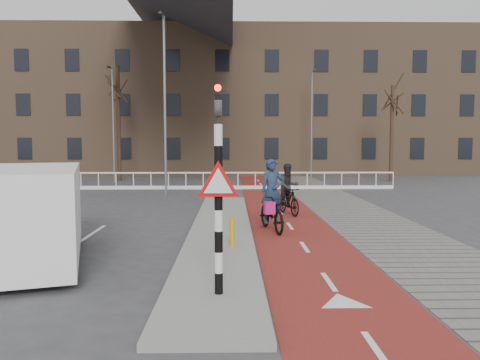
{
  "coord_description": "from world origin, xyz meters",
  "views": [
    {
      "loc": [
        -0.38,
        -9.81,
        2.7
      ],
      "look_at": [
        -0.11,
        5.0,
        1.5
      ],
      "focal_mm": 35.0,
      "sensor_mm": 36.0,
      "label": 1
    }
  ],
  "objects": [
    {
      "name": "ground",
      "position": [
        0.0,
        0.0,
        0.0
      ],
      "size": [
        120.0,
        120.0,
        0.0
      ],
      "primitive_type": "plane",
      "color": "#38383A",
      "rests_on": "ground"
    },
    {
      "name": "bike_lane",
      "position": [
        1.5,
        10.0,
        0.01
      ],
      "size": [
        2.5,
        60.0,
        0.01
      ],
      "primitive_type": "cube",
      "color": "maroon",
      "rests_on": "ground"
    },
    {
      "name": "sidewalk",
      "position": [
        4.3,
        10.0,
        0.01
      ],
      "size": [
        3.0,
        60.0,
        0.01
      ],
      "primitive_type": "cube",
      "color": "slate",
      "rests_on": "ground"
    },
    {
      "name": "curb_island",
      "position": [
        -0.7,
        4.0,
        0.06
      ],
      "size": [
        1.8,
        16.0,
        0.12
      ],
      "primitive_type": "cube",
      "color": "gray",
      "rests_on": "ground"
    },
    {
      "name": "traffic_signal",
      "position": [
        -0.6,
        -2.02,
        1.99
      ],
      "size": [
        0.8,
        0.8,
        3.68
      ],
      "color": "black",
      "rests_on": "curb_island"
    },
    {
      "name": "bollard",
      "position": [
        -0.36,
        1.56,
        0.49
      ],
      "size": [
        0.12,
        0.12,
        0.73
      ],
      "primitive_type": "cylinder",
      "color": "#CE9D0B",
      "rests_on": "curb_island"
    },
    {
      "name": "cyclist_near",
      "position": [
        0.85,
        4.23,
        0.74
      ],
      "size": [
        1.19,
        2.24,
        2.18
      ],
      "rotation": [
        0.0,
        0.0,
        0.22
      ],
      "color": "black",
      "rests_on": "bike_lane"
    },
    {
      "name": "cyclist_far",
      "position": [
        1.73,
        7.35,
        0.8
      ],
      "size": [
        1.02,
        1.83,
        1.9
      ],
      "rotation": [
        0.0,
        0.0,
        0.32
      ],
      "color": "black",
      "rests_on": "bike_lane"
    },
    {
      "name": "van",
      "position": [
        -4.83,
        0.53,
        1.13
      ],
      "size": [
        3.35,
        5.35,
        2.14
      ],
      "rotation": [
        0.0,
        0.0,
        0.29
      ],
      "color": "white",
      "rests_on": "ground"
    },
    {
      "name": "railing",
      "position": [
        -5.0,
        17.0,
        0.31
      ],
      "size": [
        28.0,
        0.1,
        0.99
      ],
      "color": "silver",
      "rests_on": "ground"
    },
    {
      "name": "townhouse_row",
      "position": [
        -3.0,
        32.0,
        7.81
      ],
      "size": [
        46.0,
        10.0,
        15.9
      ],
      "color": "#7F6047",
      "rests_on": "ground"
    },
    {
      "name": "tree_mid",
      "position": [
        -8.25,
        23.09,
        3.99
      ],
      "size": [
        0.29,
        0.29,
        7.98
      ],
      "primitive_type": "cylinder",
      "color": "black",
      "rests_on": "ground"
    },
    {
      "name": "tree_right",
      "position": [
        10.63,
        22.19,
        3.28
      ],
      "size": [
        0.25,
        0.25,
        6.55
      ],
      "primitive_type": "cylinder",
      "color": "black",
      "rests_on": "ground"
    },
    {
      "name": "streetlight_near",
      "position": [
        -3.69,
        13.74,
        4.44
      ],
      "size": [
        0.12,
        0.12,
        8.88
      ],
      "primitive_type": "cylinder",
      "color": "slate",
      "rests_on": "ground"
    },
    {
      "name": "streetlight_left",
      "position": [
        -8.35,
        22.07,
        3.86
      ],
      "size": [
        0.12,
        0.12,
        7.72
      ],
      "primitive_type": "cylinder",
      "color": "slate",
      "rests_on": "ground"
    },
    {
      "name": "streetlight_right",
      "position": [
        5.55,
        24.77,
        3.97
      ],
      "size": [
        0.12,
        0.12,
        7.94
      ],
      "primitive_type": "cylinder",
      "color": "slate",
      "rests_on": "ground"
    }
  ]
}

